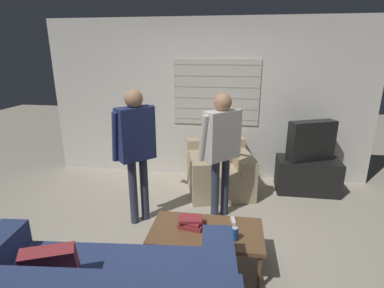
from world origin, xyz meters
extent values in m
plane|color=#B2A893|center=(0.00, 0.00, 0.00)|extent=(16.00, 16.00, 0.00)
cube|color=silver|center=(0.00, 2.03, 1.27)|extent=(5.20, 0.06, 2.55)
cube|color=beige|center=(0.16, 1.99, 1.42)|extent=(1.36, 0.02, 1.03)
cube|color=gray|center=(0.16, 1.98, 0.99)|extent=(1.34, 0.00, 0.01)
cube|color=gray|center=(0.16, 1.98, 1.16)|extent=(1.34, 0.00, 0.01)
cube|color=gray|center=(0.16, 1.98, 1.34)|extent=(1.34, 0.00, 0.01)
cube|color=gray|center=(0.16, 1.98, 1.51)|extent=(1.34, 0.00, 0.01)
cube|color=gray|center=(0.16, 1.98, 1.68)|extent=(1.34, 0.00, 0.01)
cube|color=gray|center=(0.16, 1.98, 1.85)|extent=(1.34, 0.00, 0.01)
cube|color=navy|center=(0.41, -1.08, 0.57)|extent=(0.33, 0.94, 0.21)
cube|color=#9E3338|center=(-0.79, -1.14, 0.57)|extent=(0.42, 0.34, 0.37)
cube|color=tan|center=(0.28, 1.38, 0.21)|extent=(1.09, 1.08, 0.42)
cube|color=tan|center=(0.19, 1.71, 0.58)|extent=(0.92, 0.42, 0.32)
cube|color=tan|center=(0.60, 1.46, 0.51)|extent=(0.45, 0.91, 0.19)
cube|color=tan|center=(-0.04, 1.30, 0.51)|extent=(0.45, 0.91, 0.19)
cube|color=brown|center=(0.25, -0.28, 0.38)|extent=(1.08, 0.58, 0.04)
cylinder|color=brown|center=(-0.25, -0.03, 0.18)|extent=(0.04, 0.04, 0.36)
cylinder|color=brown|center=(0.75, -0.03, 0.18)|extent=(0.04, 0.04, 0.36)
cylinder|color=brown|center=(-0.25, -0.53, 0.18)|extent=(0.04, 0.04, 0.36)
cylinder|color=brown|center=(0.75, -0.53, 0.18)|extent=(0.04, 0.04, 0.36)
cube|color=black|center=(1.59, 1.61, 0.25)|extent=(0.89, 0.49, 0.51)
cube|color=black|center=(1.59, 1.61, 0.80)|extent=(0.71, 0.45, 0.58)
cube|color=navy|center=(1.55, 1.70, 0.80)|extent=(0.55, 0.24, 0.48)
cylinder|color=#33384C|center=(-0.71, 0.37, 0.41)|extent=(0.10, 0.10, 0.83)
cylinder|color=#33384C|center=(-0.60, 0.48, 0.41)|extent=(0.10, 0.10, 0.83)
cube|color=navy|center=(-0.66, 0.43, 1.13)|extent=(0.44, 0.44, 0.62)
sphere|color=#A87A56|center=(-0.66, 0.43, 1.54)|extent=(0.21, 0.21, 0.21)
cylinder|color=navy|center=(-0.85, 0.30, 1.12)|extent=(0.16, 0.16, 0.59)
cylinder|color=navy|center=(-0.68, 0.78, 1.31)|extent=(0.45, 0.46, 0.28)
cube|color=black|center=(-0.87, 0.98, 1.20)|extent=(0.08, 0.08, 0.13)
cylinder|color=#33384C|center=(0.27, 0.63, 0.40)|extent=(0.10, 0.10, 0.79)
cylinder|color=#33384C|center=(0.38, 0.74, 0.40)|extent=(0.10, 0.10, 0.79)
cube|color=beige|center=(0.33, 0.68, 1.09)|extent=(0.47, 0.46, 0.59)
sphere|color=#A87A56|center=(0.33, 0.68, 1.48)|extent=(0.21, 0.21, 0.21)
cylinder|color=beige|center=(0.12, 0.54, 1.08)|extent=(0.16, 0.16, 0.57)
cylinder|color=beige|center=(0.33, 1.03, 1.21)|extent=(0.41, 0.42, 0.35)
cube|color=white|center=(0.16, 1.20, 1.07)|extent=(0.09, 0.09, 0.12)
cube|color=maroon|center=(0.10, -0.24, 0.42)|extent=(0.26, 0.21, 0.04)
cube|color=maroon|center=(0.10, -0.25, 0.46)|extent=(0.22, 0.18, 0.03)
cube|color=maroon|center=(0.09, -0.24, 0.48)|extent=(0.25, 0.18, 0.03)
cylinder|color=#194C9E|center=(0.52, -0.39, 0.46)|extent=(0.07, 0.07, 0.12)
cylinder|color=silver|center=(0.52, -0.39, 0.52)|extent=(0.06, 0.06, 0.00)
cube|color=white|center=(0.50, -0.09, 0.41)|extent=(0.06, 0.14, 0.02)
camera|label=1|loc=(0.48, -2.78, 2.05)|focal=28.00mm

